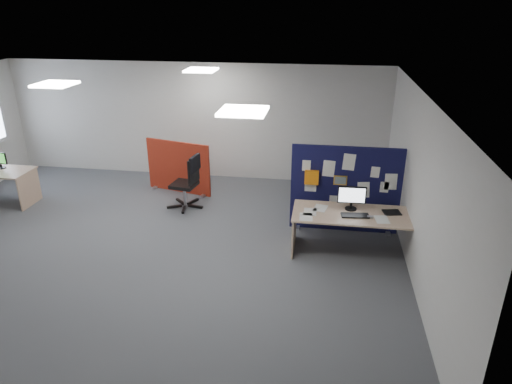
# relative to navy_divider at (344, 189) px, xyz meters

# --- Properties ---
(floor) EXTENTS (9.00, 9.00, 0.00)m
(floor) POSITION_rel_navy_divider_xyz_m (-3.46, -1.09, -0.82)
(floor) COLOR #55575D
(floor) RESTS_ON ground
(ceiling) EXTENTS (9.00, 7.00, 0.02)m
(ceiling) POSITION_rel_navy_divider_xyz_m (-3.46, -1.09, 1.88)
(ceiling) COLOR white
(ceiling) RESTS_ON wall_back
(wall_back) EXTENTS (9.00, 0.02, 2.70)m
(wall_back) POSITION_rel_navy_divider_xyz_m (-3.46, 2.41, 0.53)
(wall_back) COLOR silver
(wall_back) RESTS_ON floor
(wall_right) EXTENTS (0.02, 7.00, 2.70)m
(wall_right) POSITION_rel_navy_divider_xyz_m (1.04, -1.09, 0.53)
(wall_right) COLOR silver
(wall_right) RESTS_ON floor
(ceiling_lights) EXTENTS (4.10, 4.10, 0.04)m
(ceiling_lights) POSITION_rel_navy_divider_xyz_m (-3.13, -0.42, 1.85)
(ceiling_lights) COLOR white
(ceiling_lights) RESTS_ON ceiling
(navy_divider) EXTENTS (1.97, 0.30, 1.63)m
(navy_divider) POSITION_rel_navy_divider_xyz_m (0.00, 0.00, 0.00)
(navy_divider) COLOR #10123B
(navy_divider) RESTS_ON floor
(main_desk) EXTENTS (1.96, 0.87, 0.73)m
(main_desk) POSITION_rel_navy_divider_xyz_m (0.12, -0.77, -0.25)
(main_desk) COLOR tan
(main_desk) RESTS_ON floor
(monitor_main) EXTENTS (0.47, 0.19, 0.41)m
(monitor_main) POSITION_rel_navy_divider_xyz_m (0.10, -0.66, 0.14)
(monitor_main) COLOR black
(monitor_main) RESTS_ON main_desk
(keyboard) EXTENTS (0.47, 0.22, 0.02)m
(keyboard) POSITION_rel_navy_divider_xyz_m (0.16, -0.92, -0.07)
(keyboard) COLOR black
(keyboard) RESTS_ON main_desk
(mouse) EXTENTS (0.10, 0.06, 0.03)m
(mouse) POSITION_rel_navy_divider_xyz_m (0.40, -0.95, -0.07)
(mouse) COLOR #A6A5AB
(mouse) RESTS_ON main_desk
(paper_tray) EXTENTS (0.32, 0.27, 0.01)m
(paper_tray) POSITION_rel_navy_divider_xyz_m (0.77, -0.69, -0.08)
(paper_tray) COLOR black
(paper_tray) RESTS_ON main_desk
(red_divider) EXTENTS (1.52, 0.43, 1.16)m
(red_divider) POSITION_rel_navy_divider_xyz_m (-3.56, 1.32, -0.25)
(red_divider) COLOR maroon
(red_divider) RESTS_ON floor
(office_chair) EXTENTS (0.74, 0.74, 1.13)m
(office_chair) POSITION_rel_navy_divider_xyz_m (-3.07, 0.51, -0.18)
(office_chair) COLOR black
(office_chair) RESTS_ON floor
(desk_papers) EXTENTS (1.44, 0.70, 0.00)m
(desk_papers) POSITION_rel_navy_divider_xyz_m (-0.26, -0.90, -0.08)
(desk_papers) COLOR white
(desk_papers) RESTS_ON main_desk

